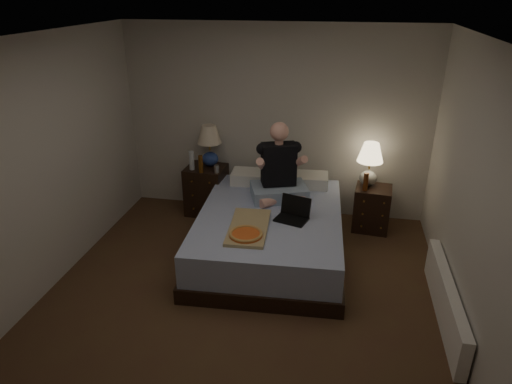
% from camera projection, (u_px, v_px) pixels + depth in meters
% --- Properties ---
extents(floor, '(4.00, 4.50, 0.00)m').
position_uv_depth(floor, '(239.00, 308.00, 4.47)').
color(floor, brown).
rests_on(floor, ground).
extents(ceiling, '(4.00, 4.50, 0.00)m').
position_uv_depth(ceiling, '(234.00, 41.00, 3.44)').
color(ceiling, white).
rests_on(ceiling, ground).
extents(wall_back, '(4.00, 0.00, 2.50)m').
position_uv_depth(wall_back, '(275.00, 123.00, 5.97)').
color(wall_back, beige).
rests_on(wall_back, ground).
extents(wall_left, '(0.00, 4.50, 2.50)m').
position_uv_depth(wall_left, '(30.00, 176.00, 4.29)').
color(wall_left, beige).
rests_on(wall_left, ground).
extents(wall_right, '(0.00, 4.50, 2.50)m').
position_uv_depth(wall_right, '(482.00, 211.00, 3.61)').
color(wall_right, beige).
rests_on(wall_right, ground).
extents(bed, '(1.70, 2.20, 0.53)m').
position_uv_depth(bed, '(270.00, 233.00, 5.28)').
color(bed, '#5E75BD').
rests_on(bed, floor).
extents(nightstand_left, '(0.54, 0.49, 0.67)m').
position_uv_depth(nightstand_left, '(207.00, 190.00, 6.25)').
color(nightstand_left, black).
rests_on(nightstand_left, floor).
extents(nightstand_right, '(0.48, 0.44, 0.58)m').
position_uv_depth(nightstand_right, '(372.00, 208.00, 5.83)').
color(nightstand_right, black).
rests_on(nightstand_right, floor).
extents(lamp_left, '(0.41, 0.41, 0.56)m').
position_uv_depth(lamp_left, '(210.00, 146.00, 6.06)').
color(lamp_left, navy).
rests_on(lamp_left, nightstand_left).
extents(lamp_right, '(0.40, 0.40, 0.56)m').
position_uv_depth(lamp_right, '(369.00, 164.00, 5.67)').
color(lamp_right, '#96978E').
rests_on(lamp_right, nightstand_right).
extents(water_bottle, '(0.07, 0.07, 0.25)m').
position_uv_depth(water_bottle, '(192.00, 160.00, 5.99)').
color(water_bottle, silver).
rests_on(water_bottle, nightstand_left).
extents(soda_can, '(0.07, 0.07, 0.10)m').
position_uv_depth(soda_can, '(217.00, 169.00, 5.91)').
color(soda_can, beige).
rests_on(soda_can, nightstand_left).
extents(beer_bottle_left, '(0.06, 0.06, 0.23)m').
position_uv_depth(beer_bottle_left, '(201.00, 164.00, 5.90)').
color(beer_bottle_left, '#57310C').
rests_on(beer_bottle_left, nightstand_left).
extents(beer_bottle_right, '(0.06, 0.06, 0.23)m').
position_uv_depth(beer_bottle_right, '(366.00, 182.00, 5.59)').
color(beer_bottle_right, '#602B0D').
rests_on(beer_bottle_right, nightstand_right).
extents(person, '(0.79, 0.71, 0.93)m').
position_uv_depth(person, '(280.00, 162.00, 5.35)').
color(person, black).
rests_on(person, bed).
extents(laptop, '(0.41, 0.37, 0.24)m').
position_uv_depth(laptop, '(292.00, 210.00, 4.96)').
color(laptop, black).
rests_on(laptop, bed).
extents(pizza_box, '(0.44, 0.78, 0.08)m').
position_uv_depth(pizza_box, '(246.00, 235.00, 4.63)').
color(pizza_box, tan).
rests_on(pizza_box, bed).
extents(radiator, '(0.10, 1.60, 0.40)m').
position_uv_depth(radiator, '(445.00, 301.00, 4.25)').
color(radiator, white).
rests_on(radiator, floor).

